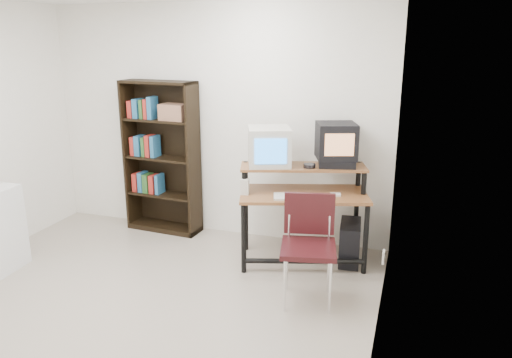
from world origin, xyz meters
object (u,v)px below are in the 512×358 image
(bookshelf, at_px, (162,155))
(pc_tower, at_px, (350,242))
(crt_tv, at_px, (336,141))
(computer_desk, at_px, (303,196))
(crt_monitor, at_px, (269,147))
(school_chair, at_px, (309,237))

(bookshelf, bearing_deg, pc_tower, -2.05)
(bookshelf, bearing_deg, crt_tv, 0.51)
(computer_desk, height_order, pc_tower, computer_desk)
(crt_monitor, bearing_deg, computer_desk, -25.70)
(crt_tv, height_order, bookshelf, bookshelf)
(school_chair, bearing_deg, crt_tv, 75.37)
(crt_monitor, bearing_deg, bookshelf, 146.03)
(crt_monitor, relative_size, school_chair, 0.58)
(computer_desk, bearing_deg, school_chair, -90.34)
(school_chair, height_order, bookshelf, bookshelf)
(crt_monitor, relative_size, bookshelf, 0.30)
(school_chair, xyz_separation_m, bookshelf, (-1.98, 1.10, 0.33))
(computer_desk, xyz_separation_m, crt_tv, (0.27, 0.23, 0.54))
(computer_desk, bearing_deg, crt_tv, 23.15)
(pc_tower, height_order, bookshelf, bookshelf)
(computer_desk, bearing_deg, pc_tower, -3.49)
(pc_tower, relative_size, bookshelf, 0.26)
(computer_desk, xyz_separation_m, school_chair, (0.22, -0.73, -0.12))
(crt_monitor, relative_size, pc_tower, 1.18)
(crt_tv, xyz_separation_m, bookshelf, (-2.03, 0.13, -0.32))
(crt_tv, xyz_separation_m, pc_tower, (0.20, -0.11, -1.02))
(school_chair, bearing_deg, bookshelf, 139.43)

